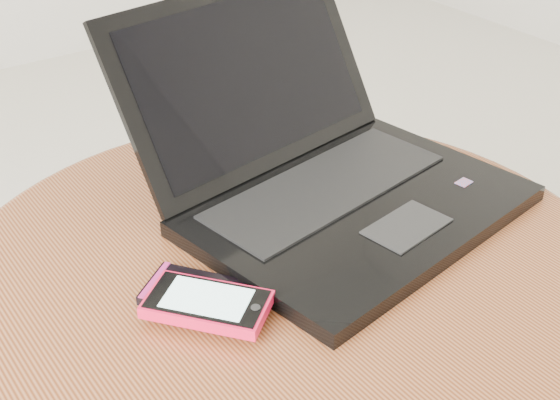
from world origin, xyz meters
TOP-DOWN VIEW (x-y plane):
  - table at (-0.06, -0.09)m, footprint 0.70×0.70m
  - laptop at (0.05, -0.01)m, footprint 0.40×0.40m
  - phone_black at (-0.15, -0.08)m, footprint 0.11×0.12m
  - phone_pink at (-0.16, -0.11)m, footprint 0.11×0.12m

SIDE VIEW (x-z plane):
  - table at x=-0.06m, z-range 0.16..0.71m
  - phone_black at x=-0.15m, z-range 0.55..0.57m
  - phone_pink at x=-0.16m, z-range 0.56..0.58m
  - laptop at x=0.05m, z-range 0.49..0.70m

